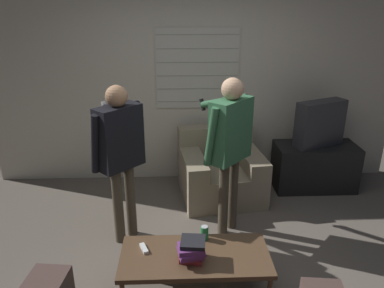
{
  "coord_description": "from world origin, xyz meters",
  "views": [
    {
      "loc": [
        -0.22,
        -2.64,
        2.29
      ],
      "look_at": [
        -0.09,
        0.66,
        1.0
      ],
      "focal_mm": 35.0,
      "sensor_mm": 36.0,
      "label": 1
    }
  ],
  "objects_px": {
    "coffee_table": "(195,258)",
    "book_stack": "(192,250)",
    "person_left_standing": "(119,146)",
    "person_right_standing": "(230,138)",
    "spare_remote": "(144,248)",
    "soda_can": "(204,233)",
    "armchair_beige": "(220,171)",
    "tv": "(320,124)"
  },
  "relations": [
    {
      "from": "person_left_standing",
      "to": "person_right_standing",
      "type": "distance_m",
      "value": 1.05
    },
    {
      "from": "book_stack",
      "to": "spare_remote",
      "type": "bearing_deg",
      "value": 158.41
    },
    {
      "from": "coffee_table",
      "to": "armchair_beige",
      "type": "bearing_deg",
      "value": 77.08
    },
    {
      "from": "coffee_table",
      "to": "spare_remote",
      "type": "height_order",
      "value": "spare_remote"
    },
    {
      "from": "person_left_standing",
      "to": "person_right_standing",
      "type": "relative_size",
      "value": 0.98
    },
    {
      "from": "spare_remote",
      "to": "soda_can",
      "type": "bearing_deg",
      "value": -7.94
    },
    {
      "from": "person_right_standing",
      "to": "tv",
      "type": "bearing_deg",
      "value": -10.6
    },
    {
      "from": "armchair_beige",
      "to": "soda_can",
      "type": "distance_m",
      "value": 1.52
    },
    {
      "from": "armchair_beige",
      "to": "spare_remote",
      "type": "relative_size",
      "value": 7.71
    },
    {
      "from": "armchair_beige",
      "to": "tv",
      "type": "bearing_deg",
      "value": 178.6
    },
    {
      "from": "person_left_standing",
      "to": "spare_remote",
      "type": "height_order",
      "value": "person_left_standing"
    },
    {
      "from": "book_stack",
      "to": "person_left_standing",
      "type": "bearing_deg",
      "value": 125.86
    },
    {
      "from": "armchair_beige",
      "to": "spare_remote",
      "type": "distance_m",
      "value": 1.8
    },
    {
      "from": "spare_remote",
      "to": "person_left_standing",
      "type": "bearing_deg",
      "value": 87.64
    },
    {
      "from": "coffee_table",
      "to": "person_left_standing",
      "type": "xyz_separation_m",
      "value": [
        -0.67,
        0.81,
        0.65
      ]
    },
    {
      "from": "tv",
      "to": "soda_can",
      "type": "bearing_deg",
      "value": 23.09
    },
    {
      "from": "person_left_standing",
      "to": "spare_remote",
      "type": "relative_size",
      "value": 11.67
    },
    {
      "from": "person_left_standing",
      "to": "soda_can",
      "type": "distance_m",
      "value": 1.12
    },
    {
      "from": "person_right_standing",
      "to": "person_left_standing",
      "type": "bearing_deg",
      "value": 137.74
    },
    {
      "from": "soda_can",
      "to": "spare_remote",
      "type": "height_order",
      "value": "soda_can"
    },
    {
      "from": "armchair_beige",
      "to": "person_right_standing",
      "type": "xyz_separation_m",
      "value": [
        -0.01,
        -0.79,
        0.73
      ]
    },
    {
      "from": "coffee_table",
      "to": "tv",
      "type": "relative_size",
      "value": 1.8
    },
    {
      "from": "armchair_beige",
      "to": "person_left_standing",
      "type": "relative_size",
      "value": 0.66
    },
    {
      "from": "coffee_table",
      "to": "book_stack",
      "type": "xyz_separation_m",
      "value": [
        -0.03,
        -0.07,
        0.13
      ]
    },
    {
      "from": "armchair_beige",
      "to": "person_right_standing",
      "type": "height_order",
      "value": "person_right_standing"
    },
    {
      "from": "person_left_standing",
      "to": "spare_remote",
      "type": "xyz_separation_m",
      "value": [
        0.26,
        -0.73,
        -0.61
      ]
    },
    {
      "from": "person_left_standing",
      "to": "person_right_standing",
      "type": "height_order",
      "value": "person_right_standing"
    },
    {
      "from": "tv",
      "to": "person_right_standing",
      "type": "distance_m",
      "value": 1.54
    },
    {
      "from": "armchair_beige",
      "to": "book_stack",
      "type": "xyz_separation_m",
      "value": [
        -0.42,
        -1.76,
        0.17
      ]
    },
    {
      "from": "tv",
      "to": "book_stack",
      "type": "height_order",
      "value": "tv"
    },
    {
      "from": "person_left_standing",
      "to": "book_stack",
      "type": "distance_m",
      "value": 1.21
    },
    {
      "from": "armchair_beige",
      "to": "spare_remote",
      "type": "bearing_deg",
      "value": 56.33
    },
    {
      "from": "spare_remote",
      "to": "armchair_beige",
      "type": "bearing_deg",
      "value": 41.83
    },
    {
      "from": "armchair_beige",
      "to": "book_stack",
      "type": "distance_m",
      "value": 1.82
    },
    {
      "from": "book_stack",
      "to": "spare_remote",
      "type": "relative_size",
      "value": 1.7
    },
    {
      "from": "person_right_standing",
      "to": "spare_remote",
      "type": "xyz_separation_m",
      "value": [
        -0.79,
        -0.82,
        -0.64
      ]
    },
    {
      "from": "tv",
      "to": "book_stack",
      "type": "xyz_separation_m",
      "value": [
        -1.64,
        -1.88,
        -0.39
      ]
    },
    {
      "from": "person_right_standing",
      "to": "book_stack",
      "type": "xyz_separation_m",
      "value": [
        -0.41,
        -0.97,
        -0.55
      ]
    },
    {
      "from": "coffee_table",
      "to": "tv",
      "type": "height_order",
      "value": "tv"
    },
    {
      "from": "person_left_standing",
      "to": "book_stack",
      "type": "xyz_separation_m",
      "value": [
        0.64,
        -0.88,
        -0.52
      ]
    },
    {
      "from": "tv",
      "to": "soda_can",
      "type": "distance_m",
      "value": 2.25
    },
    {
      "from": "book_stack",
      "to": "soda_can",
      "type": "bearing_deg",
      "value": 66.37
    }
  ]
}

